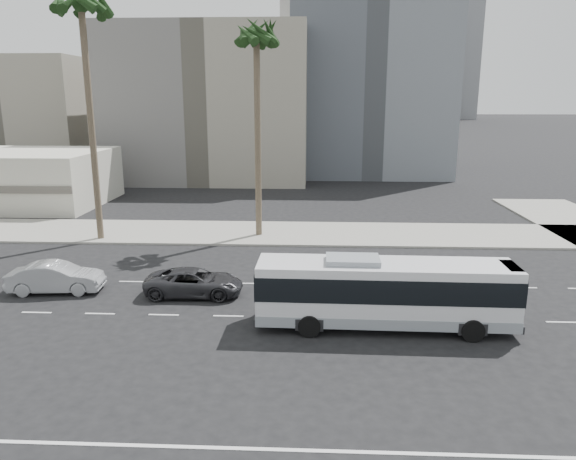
# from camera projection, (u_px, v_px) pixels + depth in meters

# --- Properties ---
(ground) EXTENTS (700.00, 700.00, 0.00)m
(ground) POSITION_uv_depth(u_px,v_px,m) (294.00, 317.00, 24.37)
(ground) COLOR black
(ground) RESTS_ON ground
(sidewalk_north) EXTENTS (120.00, 7.00, 0.15)m
(sidewalk_north) POSITION_uv_depth(u_px,v_px,m) (301.00, 233.00, 39.39)
(sidewalk_north) COLOR gray
(sidewalk_north) RESTS_ON ground
(midrise_beige_west) EXTENTS (24.00, 18.00, 18.00)m
(midrise_beige_west) POSITION_uv_depth(u_px,v_px,m) (210.00, 105.00, 66.43)
(midrise_beige_west) COLOR slate
(midrise_beige_west) RESTS_ON ground
(midrise_gray_center) EXTENTS (20.00, 20.00, 26.00)m
(midrise_gray_center) POSITION_uv_depth(u_px,v_px,m) (368.00, 74.00, 71.37)
(midrise_gray_center) COLOR #555A62
(midrise_gray_center) RESTS_ON ground
(midrise_beige_far) EXTENTS (18.00, 16.00, 15.00)m
(midrise_beige_far) POSITION_uv_depth(u_px,v_px,m) (29.00, 116.00, 72.81)
(midrise_beige_far) COLOR slate
(midrise_beige_far) RESTS_ON ground
(civic_tower) EXTENTS (42.00, 42.00, 129.00)m
(civic_tower) POSITION_uv_depth(u_px,v_px,m) (308.00, 37.00, 257.79)
(civic_tower) COLOR beige
(civic_tower) RESTS_ON ground
(highrise_right) EXTENTS (26.00, 26.00, 70.00)m
(highrise_right) POSITION_uv_depth(u_px,v_px,m) (414.00, 41.00, 237.18)
(highrise_right) COLOR slate
(highrise_right) RESTS_ON ground
(highrise_far) EXTENTS (22.00, 22.00, 60.00)m
(highrise_far) POSITION_uv_depth(u_px,v_px,m) (453.00, 57.00, 266.36)
(highrise_far) COLOR slate
(highrise_far) RESTS_ON ground
(city_bus) EXTENTS (11.05, 2.70, 3.16)m
(city_bus) POSITION_uv_depth(u_px,v_px,m) (385.00, 291.00, 22.96)
(city_bus) COLOR silver
(city_bus) RESTS_ON ground
(car_a) EXTENTS (2.35, 4.94, 1.36)m
(car_a) POSITION_uv_depth(u_px,v_px,m) (194.00, 282.00, 27.02)
(car_a) COLOR #2C2C2F
(car_a) RESTS_ON ground
(car_b) EXTENTS (2.07, 4.82, 1.55)m
(car_b) POSITION_uv_depth(u_px,v_px,m) (56.00, 278.00, 27.44)
(car_b) COLOR gray
(car_b) RESTS_ON ground
(palm_near) EXTENTS (4.42, 4.42, 14.92)m
(palm_near) POSITION_uv_depth(u_px,v_px,m) (256.00, 40.00, 35.62)
(palm_near) COLOR brown
(palm_near) RESTS_ON ground
(palm_mid) EXTENTS (5.50, 5.50, 16.98)m
(palm_mid) POSITION_uv_depth(u_px,v_px,m) (81.00, 9.00, 34.18)
(palm_mid) COLOR brown
(palm_mid) RESTS_ON ground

